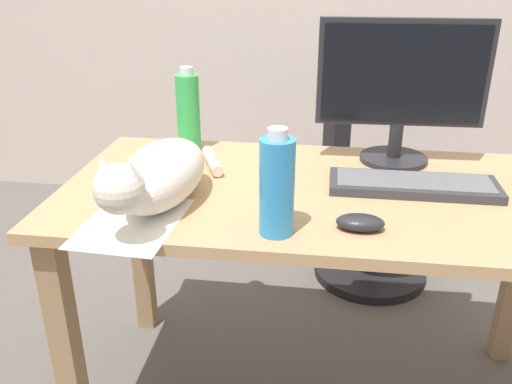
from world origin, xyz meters
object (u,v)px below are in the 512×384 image
object	(u,v)px
keyboard	(413,185)
computer_mouse	(359,222)
monitor	(401,87)
spray_bottle	(276,186)
cat	(158,175)
water_bottle	(188,112)
office_chair	(364,197)

from	to	relation	value
keyboard	computer_mouse	world-z (taller)	computer_mouse
monitor	spray_bottle	xyz separation A→B (m)	(-0.30, -0.50, -0.11)
computer_mouse	spray_bottle	xyz separation A→B (m)	(-0.19, -0.04, 0.10)
cat	water_bottle	bearing A→B (deg)	94.24
cat	computer_mouse	world-z (taller)	cat
monitor	water_bottle	world-z (taller)	monitor
cat	spray_bottle	bearing A→B (deg)	-18.66
office_chair	computer_mouse	world-z (taller)	office_chair
office_chair	keyboard	world-z (taller)	office_chair
cat	computer_mouse	bearing A→B (deg)	-7.11
computer_mouse	water_bottle	distance (m)	0.71
water_bottle	cat	bearing A→B (deg)	-85.76
water_bottle	computer_mouse	bearing A→B (deg)	-42.84
keyboard	cat	world-z (taller)	cat
monitor	spray_bottle	world-z (taller)	monitor
monitor	cat	xyz separation A→B (m)	(-0.60, -0.40, -0.15)
spray_bottle	keyboard	bearing A→B (deg)	40.79
office_chair	monitor	xyz separation A→B (m)	(0.03, -0.52, 0.58)
cat	water_bottle	xyz separation A→B (m)	(-0.03, 0.42, 0.04)
keyboard	computer_mouse	bearing A→B (deg)	-120.80
monitor	computer_mouse	size ratio (longest dim) A/B	4.37
office_chair	spray_bottle	bearing A→B (deg)	-104.84
office_chair	water_bottle	size ratio (longest dim) A/B	3.36
office_chair	keyboard	bearing A→B (deg)	-84.87
keyboard	water_bottle	distance (m)	0.71
monitor	computer_mouse	xyz separation A→B (m)	(-0.12, -0.46, -0.21)
office_chair	water_bottle	xyz separation A→B (m)	(-0.60, -0.50, 0.48)
keyboard	computer_mouse	xyz separation A→B (m)	(-0.15, -0.25, 0.00)
keyboard	cat	size ratio (longest dim) A/B	0.72
office_chair	monitor	world-z (taller)	monitor
monitor	cat	bearing A→B (deg)	-146.38
office_chair	water_bottle	bearing A→B (deg)	-140.24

